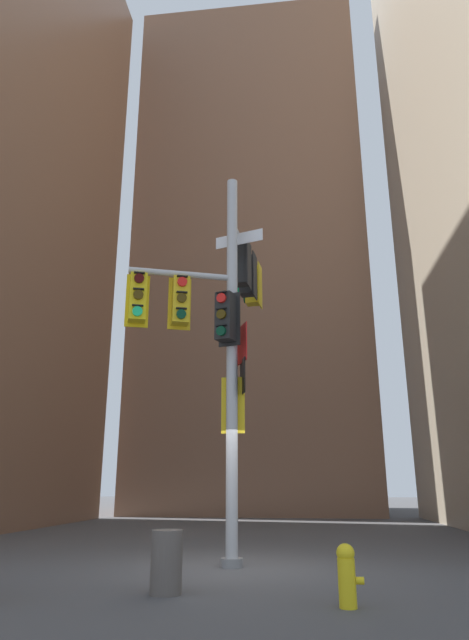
# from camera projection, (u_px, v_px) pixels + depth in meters

# --- Properties ---
(ground) EXTENTS (120.00, 120.00, 0.00)m
(ground) POSITION_uv_depth(u_px,v_px,m) (232.00, 567.00, 10.00)
(ground) COLOR #474749
(building_mid_block) EXTENTS (12.71, 12.71, 29.86)m
(building_mid_block) POSITION_uv_depth(u_px,v_px,m) (255.00, 268.00, 35.21)
(building_mid_block) COLOR brown
(building_mid_block) RESTS_ON ground
(signal_pole_assembly) EXTENTS (2.82, 3.54, 8.08)m
(signal_pole_assembly) POSITION_uv_depth(u_px,v_px,m) (224.00, 320.00, 11.81)
(signal_pole_assembly) COLOR #B2B2B5
(signal_pole_assembly) RESTS_ON ground
(fire_hydrant) EXTENTS (0.33, 0.23, 0.75)m
(fire_hydrant) POSITION_uv_depth(u_px,v_px,m) (347.00, 574.00, 6.80)
(fire_hydrant) COLOR yellow
(fire_hydrant) RESTS_ON ground
(trash_bin) EXTENTS (0.45, 0.45, 0.84)m
(trash_bin) POSITION_uv_depth(u_px,v_px,m) (166.00, 562.00, 7.64)
(trash_bin) COLOR #59514C
(trash_bin) RESTS_ON ground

